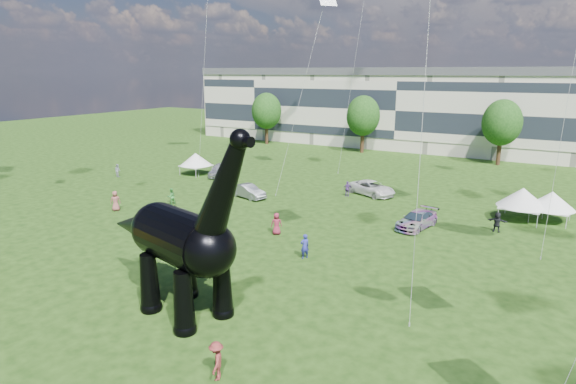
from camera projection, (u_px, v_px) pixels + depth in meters
The scene contains 14 objects.
ground at pixel (189, 309), 25.99m from camera, with size 220.00×220.00×0.00m, color #16330C.
terrace_row at pixel (406, 111), 80.06m from camera, with size 78.00×11.00×12.00m, color beige.
tree_far_left at pixel (266, 108), 83.50m from camera, with size 5.20×5.20×9.44m.
tree_mid_left at pixel (363, 112), 74.51m from camera, with size 5.20×5.20×9.44m.
tree_mid_right at pixel (502, 119), 64.51m from camera, with size 5.20×5.20×9.44m.
dinosaur_sculpture at pixel (177, 239), 25.03m from camera, with size 12.96×5.01×10.58m.
car_silver at pixel (220, 170), 58.70m from camera, with size 1.90×4.71×1.61m, color silver.
car_grey at pixel (248, 191), 48.72m from camera, with size 1.45×4.16×1.37m, color slate.
car_white at pixel (372, 188), 49.82m from camera, with size 2.43×5.27×1.46m, color silver.
car_dark at pixel (417, 220), 39.34m from camera, with size 1.94×4.76×1.38m, color #595960.
gazebo_near at pixel (552, 201), 40.69m from camera, with size 4.06×4.06×2.65m.
gazebo_far at pixel (523, 198), 41.05m from camera, with size 4.39×4.39×2.87m.
gazebo_left at pixel (196, 159), 59.48m from camera, with size 4.19×4.19×2.70m.
visitors at pixel (277, 217), 39.62m from camera, with size 50.35×35.54×1.88m.
Camera 1 is at (16.79, -17.52, 12.48)m, focal length 30.00 mm.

